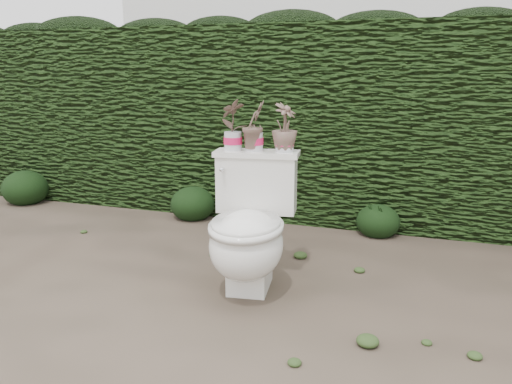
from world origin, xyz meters
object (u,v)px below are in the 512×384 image
(toilet, at_px, (249,231))
(potted_plant_left, at_px, (233,126))
(potted_plant_center, at_px, (254,127))
(potted_plant_right, at_px, (285,129))

(toilet, bearing_deg, potted_plant_left, 121.08)
(toilet, xyz_separation_m, potted_plant_center, (-0.05, 0.24, 0.56))
(potted_plant_center, xyz_separation_m, potted_plant_right, (0.18, 0.03, -0.01))
(toilet, bearing_deg, potted_plant_right, 55.56)
(potted_plant_left, relative_size, potted_plant_center, 1.03)
(toilet, xyz_separation_m, potted_plant_left, (-0.18, 0.22, 0.57))
(potted_plant_left, bearing_deg, potted_plant_center, 126.91)
(toilet, xyz_separation_m, potted_plant_right, (0.13, 0.26, 0.55))
(potted_plant_center, bearing_deg, toilet, -151.81)
(potted_plant_left, relative_size, potted_plant_right, 1.08)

